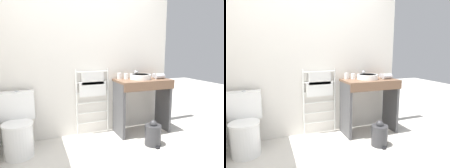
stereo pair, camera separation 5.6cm
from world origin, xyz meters
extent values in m
cube|color=silver|center=(0.00, 1.39, 1.30)|extent=(2.77, 0.12, 2.59)
cylinder|color=white|center=(-1.01, 0.96, 0.21)|extent=(0.35, 0.35, 0.41)
cylinder|color=white|center=(-1.01, 0.96, 0.42)|extent=(0.36, 0.36, 0.02)
cube|color=white|center=(-1.01, 1.19, 0.60)|extent=(0.42, 0.16, 0.37)
cylinder|color=silver|center=(-1.01, 1.19, 0.79)|extent=(0.05, 0.05, 0.01)
cylinder|color=white|center=(-0.20, 1.30, 0.52)|extent=(0.02, 0.02, 1.03)
cylinder|color=white|center=(0.30, 1.30, 0.52)|extent=(0.02, 0.02, 1.03)
cylinder|color=white|center=(0.05, 1.30, 0.19)|extent=(0.50, 0.02, 0.02)
cylinder|color=white|center=(0.05, 1.30, 0.35)|extent=(0.50, 0.02, 0.02)
cylinder|color=white|center=(0.05, 1.30, 0.51)|extent=(0.50, 0.02, 0.02)
cylinder|color=white|center=(0.05, 1.30, 0.67)|extent=(0.50, 0.02, 0.02)
cylinder|color=white|center=(0.05, 1.30, 0.83)|extent=(0.50, 0.02, 0.02)
cylinder|color=white|center=(0.05, 1.30, 0.99)|extent=(0.50, 0.02, 0.02)
cube|color=silver|center=(0.05, 1.27, 0.90)|extent=(0.34, 0.04, 0.20)
cube|color=white|center=(0.05, 1.27, 0.73)|extent=(0.42, 0.04, 0.22)
cube|color=brown|center=(0.80, 1.08, 0.85)|extent=(0.85, 0.48, 0.03)
cube|color=brown|center=(0.80, 0.85, 0.78)|extent=(0.85, 0.02, 0.10)
cube|color=#4C4C4F|center=(0.40, 1.08, 0.41)|extent=(0.04, 0.40, 0.83)
cube|color=#4C4C4F|center=(1.21, 1.08, 0.41)|extent=(0.04, 0.40, 0.83)
cylinder|color=white|center=(0.78, 1.11, 0.90)|extent=(0.33, 0.33, 0.08)
cylinder|color=silver|center=(0.78, 1.11, 0.94)|extent=(0.27, 0.27, 0.01)
cylinder|color=silver|center=(0.78, 1.29, 0.92)|extent=(0.02, 0.02, 0.12)
cylinder|color=silver|center=(0.78, 1.24, 0.97)|extent=(0.02, 0.09, 0.02)
cylinder|color=white|center=(0.48, 1.25, 0.91)|extent=(0.07, 0.07, 0.10)
cylinder|color=white|center=(0.57, 1.19, 0.91)|extent=(0.07, 0.07, 0.09)
cylinder|color=#B7B7BC|center=(1.08, 1.03, 0.91)|extent=(0.15, 0.08, 0.08)
cone|color=#9C9CA0|center=(1.18, 1.03, 0.91)|extent=(0.05, 0.07, 0.07)
cube|color=#B7B7BC|center=(1.05, 1.12, 0.91)|extent=(0.05, 0.10, 0.06)
cylinder|color=#333335|center=(0.72, 0.61, 0.14)|extent=(0.23, 0.23, 0.29)
sphere|color=#333335|center=(0.72, 0.61, 0.31)|extent=(0.10, 0.10, 0.10)
cube|color=black|center=(0.72, 0.48, 0.01)|extent=(0.05, 0.04, 0.02)
camera|label=1|loc=(-0.77, -1.63, 1.32)|focal=32.00mm
camera|label=2|loc=(-0.72, -1.65, 1.32)|focal=32.00mm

